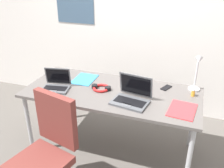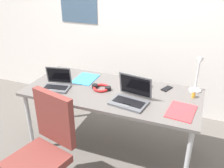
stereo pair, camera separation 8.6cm
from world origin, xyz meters
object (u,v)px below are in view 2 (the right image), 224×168
object	(u,v)px
computer_mouse	(67,75)
paper_folder_near_lamp	(86,79)
office_chair	(44,159)
laptop_far_corner	(131,97)
pill_bottle	(194,94)
book_stack	(141,85)
paper_folder_front_left	(181,111)
cell_phone	(167,89)
headphones	(101,88)
desk_lamp	(197,75)
laptop_front_left	(57,84)

from	to	relation	value
computer_mouse	paper_folder_near_lamp	world-z (taller)	computer_mouse
paper_folder_near_lamp	office_chair	size ratio (longest dim) A/B	0.32
laptop_far_corner	pill_bottle	bearing A→B (deg)	29.12
book_stack	paper_folder_front_left	size ratio (longest dim) A/B	0.65
cell_phone	pill_bottle	world-z (taller)	pill_bottle
headphones	laptop_far_corner	bearing A→B (deg)	-21.92
cell_phone	headphones	bearing A→B (deg)	-135.35
computer_mouse	paper_folder_front_left	bearing A→B (deg)	19.03
book_stack	office_chair	xyz separation A→B (m)	(-0.58, -0.99, -0.37)
pill_bottle	book_stack	bearing A→B (deg)	176.58
desk_lamp	paper_folder_near_lamp	bearing A→B (deg)	-174.73
cell_phone	book_stack	world-z (taller)	book_stack
laptop_far_corner	headphones	xyz separation A→B (m)	(-0.37, 0.15, -0.03)
computer_mouse	paper_folder_near_lamp	xyz separation A→B (m)	(0.24, 0.01, -0.01)
laptop_far_corner	computer_mouse	distance (m)	0.93
cell_phone	headphones	xyz separation A→B (m)	(-0.64, -0.25, 0.01)
laptop_front_left	paper_folder_near_lamp	bearing A→B (deg)	59.19
laptop_front_left	pill_bottle	xyz separation A→B (m)	(1.37, 0.30, -0.00)
headphones	computer_mouse	bearing A→B (deg)	162.93
cell_phone	office_chair	xyz separation A→B (m)	(-0.85, -1.05, -0.35)
desk_lamp	laptop_front_left	size ratio (longest dim) A/B	1.29
cell_phone	paper_folder_front_left	world-z (taller)	cell_phone
laptop_front_left	headphones	world-z (taller)	laptop_front_left
paper_folder_near_lamp	laptop_front_left	bearing A→B (deg)	-120.81
headphones	office_chair	bearing A→B (deg)	-104.67
laptop_far_corner	pill_bottle	size ratio (longest dim) A/B	4.71
cell_phone	paper_folder_near_lamp	world-z (taller)	cell_phone
pill_bottle	office_chair	world-z (taller)	office_chair
laptop_far_corner	office_chair	size ratio (longest dim) A/B	0.38
computer_mouse	pill_bottle	size ratio (longest dim) A/B	1.22
paper_folder_near_lamp	cell_phone	bearing A→B (deg)	5.24
paper_folder_front_left	computer_mouse	bearing A→B (deg)	167.13
computer_mouse	desk_lamp	bearing A→B (deg)	36.64
book_stack	paper_folder_near_lamp	xyz separation A→B (m)	(-0.64, -0.03, -0.03)
cell_phone	desk_lamp	bearing A→B (deg)	28.81
computer_mouse	book_stack	distance (m)	0.88
desk_lamp	computer_mouse	distance (m)	1.44
laptop_front_left	book_stack	bearing A→B (deg)	21.92
desk_lamp	laptop_far_corner	size ratio (longest dim) A/B	1.08
cell_phone	book_stack	xyz separation A→B (m)	(-0.27, -0.06, 0.03)
book_stack	desk_lamp	bearing A→B (deg)	8.79
laptop_front_left	cell_phone	world-z (taller)	laptop_front_left
laptop_far_corner	cell_phone	distance (m)	0.48
laptop_far_corner	paper_folder_near_lamp	xyz separation A→B (m)	(-0.64, 0.31, -0.05)
computer_mouse	pill_bottle	bearing A→B (deg)	31.96
laptop_front_left	laptop_far_corner	world-z (taller)	laptop_far_corner
laptop_front_left	headphones	bearing A→B (deg)	17.40
computer_mouse	office_chair	size ratio (longest dim) A/B	0.10
laptop_far_corner	cell_phone	world-z (taller)	laptop_far_corner
laptop_far_corner	book_stack	world-z (taller)	laptop_far_corner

